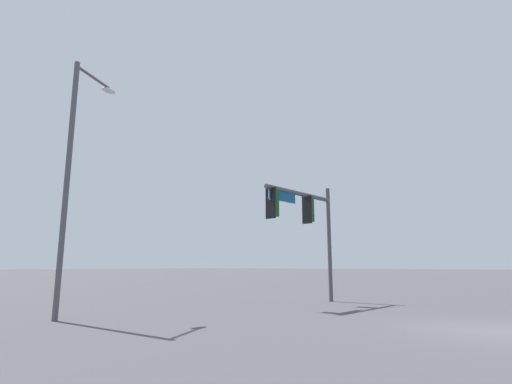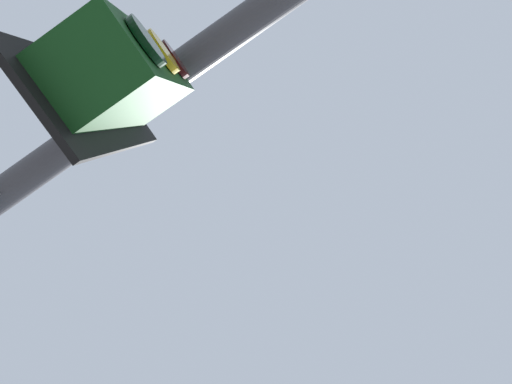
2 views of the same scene
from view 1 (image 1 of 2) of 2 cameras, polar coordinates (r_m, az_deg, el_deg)
The scene contains 3 objects.
ground_plane at distance 12.64m, azimuth 31.23°, elevation -16.67°, with size 400.00×400.00×0.00m, color #474749.
signal_pole_near at distance 18.39m, azimuth 6.93°, elevation -3.10°, with size 4.92×0.68×5.51m.
street_lamp at distance 14.76m, azimuth -24.69°, elevation 3.22°, with size 2.02×0.92×8.64m.
Camera 1 is at (12.41, 1.73, 1.68)m, focal length 28.00 mm.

